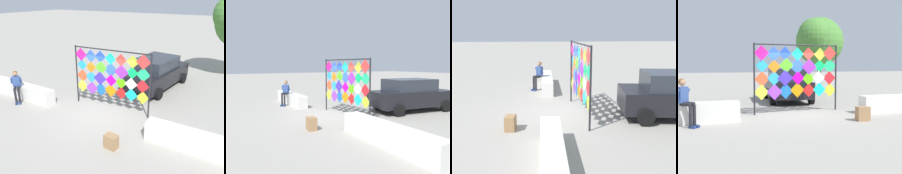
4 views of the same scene
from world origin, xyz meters
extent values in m
plane|color=#9E998E|center=(0.00, 0.00, 0.00)|extent=(120.00, 120.00, 0.00)
cube|color=silver|center=(-4.64, -0.50, 0.37)|extent=(4.24, 0.59, 0.73)
cube|color=silver|center=(4.64, -0.50, 0.37)|extent=(4.24, 0.59, 0.73)
cylinder|color=#232328|center=(-1.72, 0.60, 1.44)|extent=(0.07, 0.07, 2.88)
cylinder|color=#232328|center=(1.99, 0.85, 1.44)|extent=(0.07, 0.07, 2.88)
cylinder|color=#232328|center=(0.13, 0.72, 2.83)|extent=(3.71, 0.30, 0.06)
cube|color=#D3E938|center=(-1.43, 0.63, 0.90)|extent=(0.64, 0.05, 0.64)
cube|color=#973CF6|center=(-0.88, 0.66, 0.90)|extent=(0.66, 0.06, 0.66)
cube|color=blue|center=(-0.39, 0.70, 0.91)|extent=(0.65, 0.06, 0.65)
cube|color=orange|center=(0.14, 0.72, 0.95)|extent=(0.65, 0.05, 0.65)
cube|color=red|center=(0.67, 0.75, 0.92)|extent=(0.59, 0.05, 0.59)
cube|color=#15E4E1|center=(1.17, 0.77, 0.94)|extent=(0.61, 0.05, 0.61)
cube|color=yellow|center=(1.70, 0.84, 0.90)|extent=(0.61, 0.05, 0.61)
cube|color=#E8552D|center=(-1.40, 0.64, 1.43)|extent=(0.65, 0.05, 0.65)
cube|color=#289FDB|center=(-0.89, 0.65, 1.46)|extent=(0.60, 0.05, 0.60)
cube|color=#402BCC|center=(-0.41, 0.67, 1.46)|extent=(0.68, 0.06, 0.68)
cube|color=#D307C9|center=(0.16, 0.71, 1.45)|extent=(0.57, 0.05, 0.57)
cube|color=#5AEF0F|center=(0.65, 0.75, 1.42)|extent=(0.57, 0.05, 0.57)
cube|color=white|center=(1.14, 0.78, 1.44)|extent=(0.60, 0.05, 0.60)
cylinder|color=#A616E5|center=(1.14, 0.79, 1.06)|extent=(0.02, 0.02, 0.18)
cube|color=red|center=(1.66, 0.83, 1.43)|extent=(0.61, 0.05, 0.61)
cube|color=#24A4CC|center=(-1.40, 0.64, 1.98)|extent=(0.54, 0.05, 0.54)
cube|color=orange|center=(-0.89, 0.65, 1.93)|extent=(0.55, 0.05, 0.55)
cylinder|color=#1687E5|center=(-0.89, 0.66, 1.57)|extent=(0.02, 0.02, 0.18)
cube|color=#50CD26|center=(-0.36, 0.69, 1.98)|extent=(0.62, 0.05, 0.62)
cube|color=blue|center=(0.14, 0.72, 1.94)|extent=(0.68, 0.06, 0.68)
cylinder|color=gold|center=(0.14, 0.73, 1.47)|extent=(0.02, 0.02, 0.26)
cube|color=purple|center=(0.68, 0.74, 1.92)|extent=(0.69, 0.06, 0.69)
cylinder|color=#70E516|center=(0.68, 0.75, 1.42)|extent=(0.02, 0.02, 0.32)
cube|color=#0CEE5B|center=(1.18, 0.79, 1.96)|extent=(0.53, 0.05, 0.54)
cylinder|color=#E5169C|center=(1.17, 0.80, 1.55)|extent=(0.02, 0.02, 0.29)
cube|color=#24CE7D|center=(1.67, 0.83, 1.95)|extent=(0.64, 0.05, 0.64)
cylinder|color=#E51678|center=(1.67, 0.84, 1.45)|extent=(0.02, 0.02, 0.35)
cube|color=#E91A99|center=(-1.42, 0.61, 2.48)|extent=(0.63, 0.05, 0.63)
cube|color=blue|center=(-0.90, 0.67, 2.45)|extent=(0.61, 0.05, 0.61)
cylinder|color=gold|center=(-0.90, 0.68, 1.98)|extent=(0.02, 0.02, 0.33)
cube|color=blue|center=(-0.41, 0.71, 2.48)|extent=(0.56, 0.05, 0.56)
cube|color=#18DFB2|center=(0.14, 0.71, 2.46)|extent=(0.56, 0.05, 0.56)
cube|color=#DE3F34|center=(0.64, 0.74, 2.46)|extent=(0.55, 0.05, 0.55)
cube|color=gold|center=(1.19, 0.78, 2.45)|extent=(0.58, 0.05, 0.58)
cylinder|color=#1E16E5|center=(1.19, 0.79, 2.03)|extent=(0.02, 0.02, 0.26)
cube|color=#F93B37|center=(1.66, 0.81, 2.50)|extent=(0.65, 0.05, 0.65)
cylinder|color=#16E0E5|center=(1.66, 0.82, 2.04)|extent=(0.02, 0.02, 0.26)
cylinder|color=black|center=(-4.17, -1.25, 0.37)|extent=(0.11, 0.11, 0.73)
cylinder|color=black|center=(-4.31, -1.11, 0.76)|extent=(0.38, 0.37, 0.13)
cube|color=navy|center=(-4.12, -1.29, 0.04)|extent=(0.24, 0.24, 0.09)
cylinder|color=black|center=(-4.05, -1.12, 0.37)|extent=(0.11, 0.11, 0.73)
cylinder|color=black|center=(-4.20, -0.99, 0.76)|extent=(0.38, 0.37, 0.13)
cube|color=navy|center=(-4.01, -1.17, 0.04)|extent=(0.24, 0.24, 0.09)
cube|color=#334C8C|center=(-4.40, -0.92, 1.05)|extent=(0.39, 0.40, 0.52)
sphere|color=#A37556|center=(-4.40, -0.92, 1.45)|extent=(0.22, 0.22, 0.22)
sphere|color=brown|center=(-4.42, -0.90, 1.47)|extent=(0.22, 0.22, 0.22)
cylinder|color=#334C8C|center=(-4.54, -1.09, 1.10)|extent=(0.18, 0.18, 0.31)
cylinder|color=#334C8C|center=(-4.24, -0.77, 1.10)|extent=(0.18, 0.18, 0.31)
cylinder|color=black|center=(-0.28, 3.17, 0.31)|extent=(0.32, 0.64, 0.62)
cylinder|color=black|center=(1.68, 2.92, 0.31)|extent=(0.32, 0.64, 0.62)
cube|color=#9E754C|center=(1.72, -1.83, 0.26)|extent=(0.49, 0.38, 0.51)
camera|label=1|loc=(5.29, -7.64, 5.05)|focal=36.96mm
camera|label=2|loc=(10.07, -5.45, 2.58)|focal=37.46mm
camera|label=3|loc=(10.20, -0.66, 3.40)|focal=41.74mm
camera|label=4|loc=(-4.19, -11.27, 2.05)|focal=48.75mm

